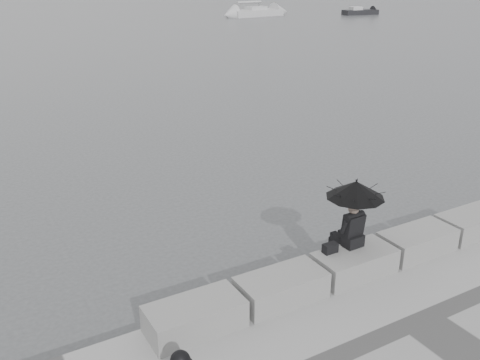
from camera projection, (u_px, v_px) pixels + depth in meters
ground at (337, 285)px, 10.95m from camera, size 360.00×360.00×0.00m
stone_block_far_left at (195, 317)px, 8.73m from camera, size 1.60×0.80×0.50m
stone_block_left at (281, 288)px, 9.52m from camera, size 1.60×0.80×0.50m
stone_block_centre at (354, 263)px, 10.30m from camera, size 1.60×0.80×0.50m
stone_block_right at (417, 242)px, 11.09m from camera, size 1.60×0.80×0.50m
stone_block_far_right at (472, 223)px, 11.88m from camera, size 1.60×0.80×0.50m
seated_person at (355, 199)px, 10.07m from camera, size 1.12×1.12×1.39m
bag at (330, 248)px, 10.15m from camera, size 0.29×0.16×0.18m
sailboat_right at (256, 12)px, 67.57m from camera, size 7.21×2.93×12.90m
small_motorboat at (360, 12)px, 69.95m from camera, size 4.94×2.34×1.10m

